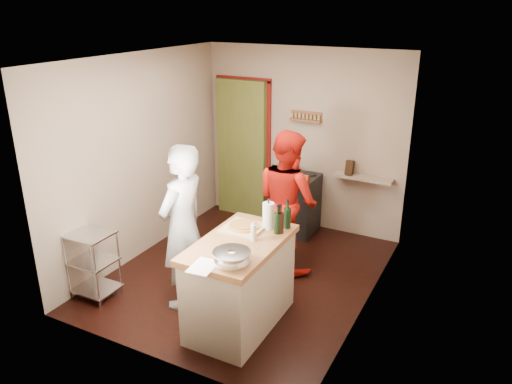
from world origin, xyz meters
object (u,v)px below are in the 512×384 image
island (240,281)px  person_red (287,200)px  stove (295,203)px  person_stripe (183,228)px  wire_shelving (93,261)px

island → person_red: (-0.10, 1.38, 0.38)m
stove → person_stripe: size_ratio=0.55×
wire_shelving → person_stripe: bearing=20.8°
stove → person_red: 1.08m
stove → person_stripe: 2.32m
stove → island: island is taller
island → person_stripe: bearing=174.3°
wire_shelving → island: (1.72, 0.30, 0.06)m
stove → wire_shelving: (-1.33, -2.62, -0.01)m
island → person_red: size_ratio=0.78×
stove → wire_shelving: bearing=-116.9°
island → person_stripe: (-0.74, 0.07, 0.41)m
stove → person_stripe: person_stripe is taller
island → person_stripe: size_ratio=0.75×
stove → person_red: bearing=-72.9°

